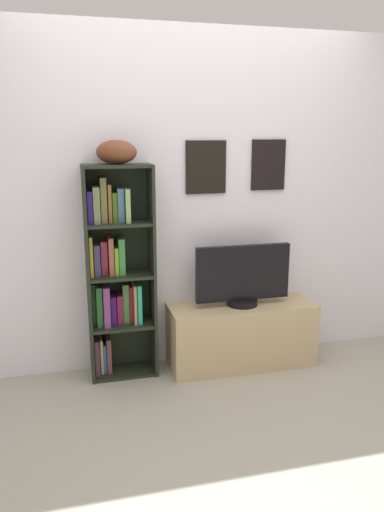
% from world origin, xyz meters
% --- Properties ---
extents(ground, '(5.20, 5.20, 0.04)m').
position_xyz_m(ground, '(0.00, 0.00, -0.02)').
color(ground, '#9F9C8B').
extents(back_wall, '(4.80, 0.08, 2.35)m').
position_xyz_m(back_wall, '(0.00, 1.13, 1.18)').
color(back_wall, silver).
rests_on(back_wall, ground).
extents(bookshelf, '(0.45, 0.25, 1.46)m').
position_xyz_m(bookshelf, '(-0.55, 1.00, 0.73)').
color(bookshelf, black).
rests_on(bookshelf, ground).
extents(football, '(0.31, 0.26, 0.15)m').
position_xyz_m(football, '(-0.52, 0.98, 1.54)').
color(football, brown).
rests_on(football, bookshelf).
extents(tv_stand, '(1.05, 0.37, 0.46)m').
position_xyz_m(tv_stand, '(0.34, 0.91, 0.23)').
color(tv_stand, tan).
rests_on(tv_stand, ground).
extents(television, '(0.68, 0.22, 0.44)m').
position_xyz_m(television, '(0.34, 0.91, 0.67)').
color(television, black).
rests_on(television, tv_stand).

